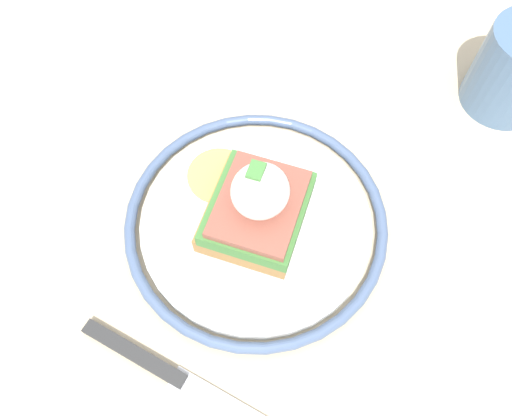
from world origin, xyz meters
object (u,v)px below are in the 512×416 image
Objects in this scene: plate at (256,222)px; fork at (310,104)px; knife at (177,379)px; sandwich at (257,206)px.

plate is 1.49× the size of fork.
fork is 0.30m from knife.
sandwich reaches higher than fork.
sandwich is 0.57× the size of knife.
fork is (-0.15, 0.01, -0.04)m from sandwich.
fork is (-0.15, 0.01, -0.01)m from plate.
fork is 0.76× the size of knife.
fork is at bearing 177.06° from sandwich.
plate is 0.15m from fork.
fork is at bearing 176.62° from plate.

